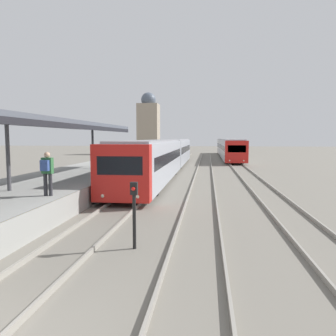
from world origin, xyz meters
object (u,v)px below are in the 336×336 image
Objects in this scene: train_far at (228,147)px; signal_post_near at (134,208)px; train_near at (166,154)px; person_on_platform at (47,170)px.

signal_post_near is (-5.36, -44.69, -0.46)m from train_far.
person_on_platform is at bearing -96.51° from train_near.
train_far is at bearing 72.81° from train_near.
train_near is 21.64m from signal_post_near.
train_near is 17.16× the size of signal_post_near.
train_far is at bearing 83.16° from signal_post_near.
train_far reaches higher than person_on_platform.
person_on_platform is 19.00m from train_near.
train_far is (9.31, 42.00, -0.31)m from person_on_platform.
train_far is (7.15, 23.12, -0.02)m from train_near.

